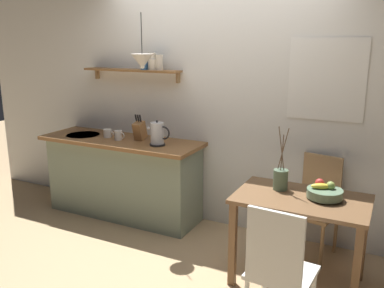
{
  "coord_description": "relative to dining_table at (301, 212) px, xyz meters",
  "views": [
    {
      "loc": [
        1.67,
        -3.27,
        1.96
      ],
      "look_at": [
        -0.1,
        0.25,
        0.95
      ],
      "focal_mm": 38.7,
      "sensor_mm": 36.0,
      "label": 1
    }
  ],
  "objects": [
    {
      "name": "dining_chair_far",
      "position": [
        0.02,
        0.59,
        -0.12
      ],
      "size": [
        0.48,
        0.49,
        0.92
      ],
      "color": "tan",
      "rests_on": "ground_plane"
    },
    {
      "name": "back_wall",
      "position": [
        -0.87,
        0.82,
        0.73
      ],
      "size": [
        6.8,
        0.11,
        2.7
      ],
      "color": "white",
      "rests_on": "ground_plane"
    },
    {
      "name": "kitchen_counter",
      "position": [
        -2.08,
        0.48,
        -0.17
      ],
      "size": [
        1.83,
        0.63,
        0.89
      ],
      "color": "gray",
      "rests_on": "ground_plane"
    },
    {
      "name": "pendant_lamp",
      "position": [
        -1.69,
        0.36,
        1.12
      ],
      "size": [
        0.22,
        0.22,
        0.53
      ],
      "color": "black"
    },
    {
      "name": "dining_table",
      "position": [
        0.0,
        0.0,
        0.0
      ],
      "size": [
        1.03,
        0.64,
        0.75
      ],
      "color": "brown",
      "rests_on": "ground_plane"
    },
    {
      "name": "twig_vase",
      "position": [
        -0.2,
        0.1,
        0.22
      ],
      "size": [
        0.12,
        0.12,
        0.53
      ],
      "color": "#567056",
      "rests_on": "dining_table"
    },
    {
      "name": "electric_kettle",
      "position": [
        -1.57,
        0.41,
        0.39
      ],
      "size": [
        0.25,
        0.16,
        0.26
      ],
      "color": "black",
      "rests_on": "kitchen_counter"
    },
    {
      "name": "coffee_mug_by_sink",
      "position": [
        -2.25,
        0.46,
        0.32
      ],
      "size": [
        0.13,
        0.09,
        0.09
      ],
      "color": "white",
      "rests_on": "kitchen_counter"
    },
    {
      "name": "dining_chair_near",
      "position": [
        0.02,
        -0.73,
        -0.09
      ],
      "size": [
        0.44,
        0.42,
        0.95
      ],
      "color": "white",
      "rests_on": "ground_plane"
    },
    {
      "name": "ground_plane",
      "position": [
        -1.08,
        0.17,
        -0.62
      ],
      "size": [
        14.0,
        14.0,
        0.0
      ],
      "primitive_type": "plane",
      "color": "tan"
    },
    {
      "name": "coffee_mug_spare",
      "position": [
        -2.06,
        0.42,
        0.33
      ],
      "size": [
        0.12,
        0.08,
        0.1
      ],
      "color": "white",
      "rests_on": "kitchen_counter"
    },
    {
      "name": "knife_block",
      "position": [
        -1.85,
        0.51,
        0.38
      ],
      "size": [
        0.1,
        0.16,
        0.29
      ],
      "color": "#9E6B3D",
      "rests_on": "kitchen_counter"
    },
    {
      "name": "wall_shelf",
      "position": [
        -1.91,
        0.66,
        1.04
      ],
      "size": [
        1.17,
        0.2,
        0.32
      ],
      "color": "brown"
    },
    {
      "name": "fruit_bowl",
      "position": [
        0.16,
        0.05,
        0.18
      ],
      "size": [
        0.27,
        0.27,
        0.14
      ],
      "color": "slate",
      "rests_on": "dining_table"
    }
  ]
}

